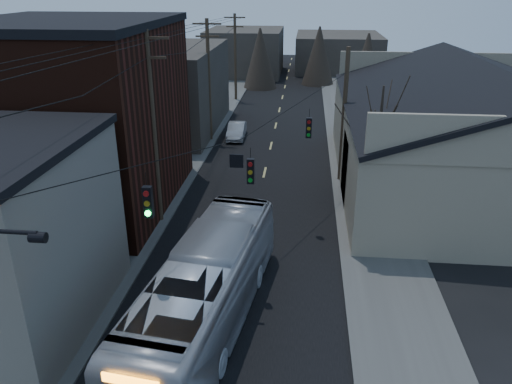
% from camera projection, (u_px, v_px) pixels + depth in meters
% --- Properties ---
extents(road_surface, '(9.00, 110.00, 0.02)m').
position_uv_depth(road_surface, '(269.00, 154.00, 37.71)').
color(road_surface, black).
rests_on(road_surface, ground).
extents(sidewalk_left, '(4.00, 110.00, 0.12)m').
position_uv_depth(sidewalk_left, '(185.00, 150.00, 38.28)').
color(sidewalk_left, '#474744').
rests_on(sidewalk_left, ground).
extents(sidewalk_right, '(4.00, 110.00, 0.12)m').
position_uv_depth(sidewalk_right, '(356.00, 156.00, 37.09)').
color(sidewalk_right, '#474744').
rests_on(sidewalk_right, ground).
extents(building_brick, '(10.00, 12.00, 10.00)m').
position_uv_depth(building_brick, '(76.00, 120.00, 27.51)').
color(building_brick, black).
rests_on(building_brick, ground).
extents(building_left_far, '(9.00, 14.00, 7.00)m').
position_uv_depth(building_left_far, '(164.00, 89.00, 42.71)').
color(building_left_far, '#35302B').
rests_on(building_left_far, ground).
extents(warehouse, '(16.16, 20.60, 7.73)m').
position_uv_depth(warehouse, '(472.00, 145.00, 30.89)').
color(warehouse, gray).
rests_on(warehouse, ground).
extents(building_far_left, '(10.00, 12.00, 6.00)m').
position_uv_depth(building_far_left, '(245.00, 52.00, 69.15)').
color(building_far_left, '#35302B').
rests_on(building_far_left, ground).
extents(building_far_right, '(12.00, 14.00, 5.00)m').
position_uv_depth(building_far_right, '(338.00, 52.00, 72.73)').
color(building_far_right, '#35302B').
rests_on(building_far_right, ground).
extents(bare_tree, '(0.40, 0.40, 7.20)m').
position_uv_depth(bare_tree, '(377.00, 153.00, 26.55)').
color(bare_tree, black).
rests_on(bare_tree, ground).
extents(utility_lines, '(11.24, 45.28, 10.50)m').
position_uv_depth(utility_lines, '(212.00, 106.00, 30.69)').
color(utility_lines, '#382B1E').
rests_on(utility_lines, ground).
extents(bus, '(4.28, 11.95, 3.26)m').
position_uv_depth(bus, '(205.00, 291.00, 18.21)').
color(bus, '#A9ACB5').
rests_on(bus, ground).
extents(parked_car, '(1.46, 3.91, 1.28)m').
position_uv_depth(parked_car, '(236.00, 131.00, 41.24)').
color(parked_car, '#9DA0A5').
rests_on(parked_car, ground).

